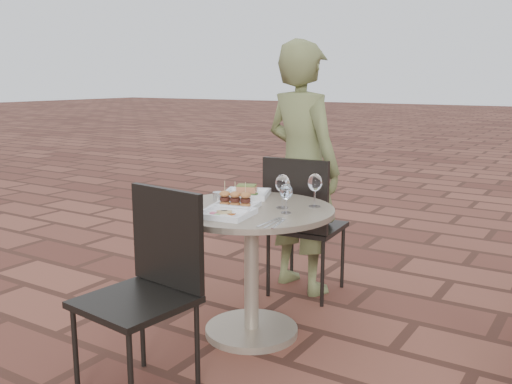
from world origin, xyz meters
The scene contains 13 objects.
ground centered at (0.00, 0.00, 0.00)m, with size 60.00×60.00×0.00m, color brown.
cafe_table centered at (0.09, 0.19, 0.48)m, with size 0.90×0.90×0.73m.
chair_far centered at (0.06, 0.84, 0.55)m, with size 0.47×0.47×0.93m.
chair_near centered at (0.02, -0.53, 0.55)m, with size 0.49×0.49×0.93m.
diner centered at (-0.02, 0.99, 0.83)m, with size 0.61×0.40×1.66m, color brown.
plate_salmon centered at (-0.10, 0.43, 0.75)m, with size 0.34×0.34×0.07m.
plate_sliders centered at (0.03, 0.13, 0.76)m, with size 0.27×0.27×0.15m.
plate_tuna centered at (0.09, -0.04, 0.75)m, with size 0.28×0.28×0.03m.
wine_glass_right centered at (0.31, 0.18, 0.84)m, with size 0.07×0.07×0.16m.
wine_glass_mid centered at (0.24, 0.27, 0.86)m, with size 0.08×0.08×0.18m.
wine_glass_far centered at (0.37, 0.39, 0.86)m, with size 0.08×0.08×0.18m.
steel_ramekin centered at (-0.17, 0.25, 0.75)m, with size 0.06×0.06×0.05m, color silver.
cutlery_set centered at (0.37, -0.04, 0.73)m, with size 0.10×0.22×0.00m, color silver, non-canonical shape.
Camera 1 is at (1.72, -2.33, 1.42)m, focal length 40.00 mm.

